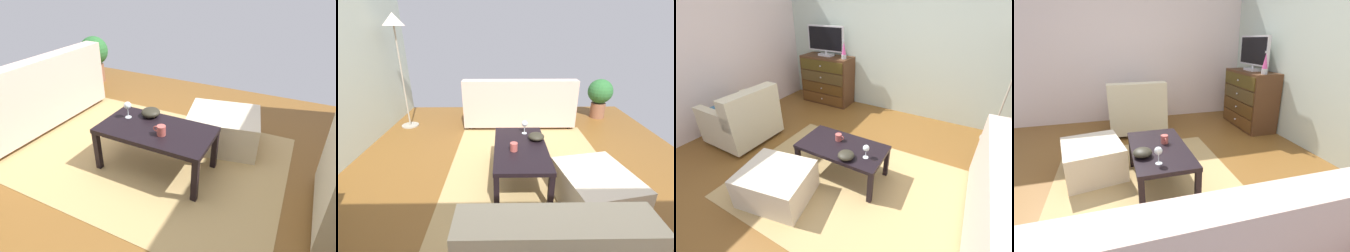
% 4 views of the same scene
% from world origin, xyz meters
% --- Properties ---
extents(ground_plane, '(5.32, 4.63, 0.05)m').
position_xyz_m(ground_plane, '(0.00, 0.00, -0.03)').
color(ground_plane, brown).
extents(area_rug, '(2.60, 1.90, 0.01)m').
position_xyz_m(area_rug, '(0.20, -0.20, 0.00)').
color(area_rug, tan).
rests_on(area_rug, ground_plane).
extents(coffee_table, '(1.00, 0.54, 0.42)m').
position_xyz_m(coffee_table, '(0.02, -0.07, 0.37)').
color(coffee_table, black).
rests_on(coffee_table, ground_plane).
extents(wine_glass, '(0.07, 0.07, 0.16)m').
position_xyz_m(wine_glass, '(0.35, -0.14, 0.53)').
color(wine_glass, silver).
rests_on(wine_glass, coffee_table).
extents(mug, '(0.11, 0.08, 0.09)m').
position_xyz_m(mug, '(-0.07, 0.01, 0.46)').
color(mug, '#B5504A').
rests_on(mug, coffee_table).
extents(bowl_decorative, '(0.18, 0.18, 0.08)m').
position_xyz_m(bowl_decorative, '(0.17, -0.25, 0.46)').
color(bowl_decorative, '#2D2A1F').
rests_on(bowl_decorative, coffee_table).
extents(couch_large, '(0.85, 1.81, 0.81)m').
position_xyz_m(couch_large, '(1.75, -0.16, 0.32)').
color(couch_large, '#332319').
rests_on(couch_large, ground_plane).
extents(ottoman, '(0.80, 0.72, 0.36)m').
position_xyz_m(ottoman, '(-0.40, -0.73, 0.18)').
color(ottoman, beige).
rests_on(ottoman, ground_plane).
extents(standing_lamp, '(0.32, 0.32, 1.77)m').
position_xyz_m(standing_lamp, '(1.62, 1.72, 1.52)').
color(standing_lamp, '#A59E8C').
rests_on(standing_lamp, ground_plane).
extents(potted_plant, '(0.44, 0.44, 0.72)m').
position_xyz_m(potted_plant, '(2.01, -1.67, 0.43)').
color(potted_plant, brown).
rests_on(potted_plant, ground_plane).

